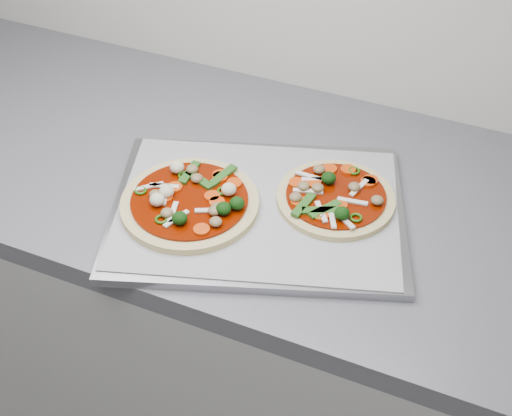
% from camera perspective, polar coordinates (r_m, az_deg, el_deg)
% --- Properties ---
extents(base_cabinet, '(3.60, 0.60, 0.86)m').
position_cam_1_polar(base_cabinet, '(1.53, 4.94, -12.68)').
color(base_cabinet, '#B5B5B3').
rests_on(base_cabinet, ground).
extents(countertop, '(3.60, 0.60, 0.04)m').
position_cam_1_polar(countertop, '(1.19, 6.19, 0.02)').
color(countertop, slate).
rests_on(countertop, base_cabinet).
extents(baking_tray, '(0.55, 0.47, 0.02)m').
position_cam_1_polar(baking_tray, '(1.14, 0.16, -0.24)').
color(baking_tray, gray).
rests_on(baking_tray, countertop).
extents(parchment, '(0.52, 0.44, 0.00)m').
position_cam_1_polar(parchment, '(1.13, 0.16, 0.08)').
color(parchment, '#9C9CA1').
rests_on(parchment, baking_tray).
extents(pizza_left, '(0.27, 0.27, 0.04)m').
position_cam_1_polar(pizza_left, '(1.13, -5.24, 0.53)').
color(pizza_left, '#D0BE74').
rests_on(pizza_left, parchment).
extents(pizza_right, '(0.26, 0.26, 0.03)m').
position_cam_1_polar(pizza_right, '(1.14, 6.32, 0.87)').
color(pizza_right, '#D0BE74').
rests_on(pizza_right, parchment).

